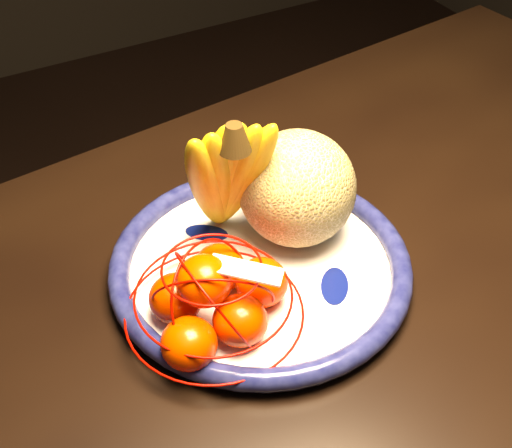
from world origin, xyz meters
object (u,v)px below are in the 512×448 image
dining_table (312,414)px  mandarin_bag (215,299)px  cantaloupe (297,188)px  fruit_bowl (260,267)px  banana_bunch (225,173)px

dining_table → mandarin_bag: (-0.07, 0.09, 0.13)m
cantaloupe → mandarin_bag: size_ratio=0.61×
mandarin_bag → dining_table: bearing=-54.9°
fruit_bowl → dining_table: bearing=-95.2°
mandarin_bag → banana_bunch: bearing=57.0°
fruit_bowl → cantaloupe: 0.10m
cantaloupe → banana_bunch: 0.09m
fruit_bowl → mandarin_bag: size_ratio=1.54×
dining_table → cantaloupe: bearing=58.8°
cantaloupe → banana_bunch: (-0.08, 0.03, 0.03)m
dining_table → fruit_bowl: 0.17m
dining_table → mandarin_bag: mandarin_bag is taller
banana_bunch → mandarin_bag: bearing=-113.2°
banana_bunch → fruit_bowl: bearing=-68.0°
fruit_bowl → mandarin_bag: (-0.08, -0.05, 0.03)m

